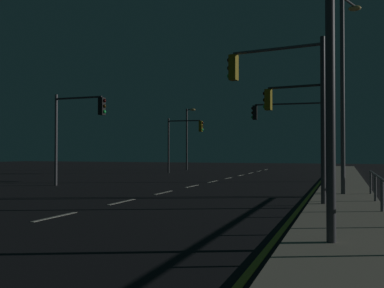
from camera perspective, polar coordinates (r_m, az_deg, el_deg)
The scene contains 12 objects.
ground_plane at distance 20.75m, azimuth -3.23°, elevation -6.29°, with size 112.00×112.00×0.00m, color black.
sidewalk_right at distance 19.17m, azimuth 19.43°, elevation -6.45°, with size 2.36×77.00×0.14m, color #9E937F.
lane_markings_center at distance 24.01m, azimuth -0.01°, elevation -5.57°, with size 0.14×50.00×0.01m.
lane_edge_line at distance 24.20m, azimuth 16.01°, elevation -5.49°, with size 0.14×53.00×0.01m.
traffic_light_near_left at distance 15.81m, azimuth 11.54°, elevation 7.05°, with size 3.55×0.71×5.68m.
traffic_light_overhead_east at distance 24.92m, azimuth -14.86°, elevation 2.91°, with size 3.31×0.34×5.16m.
traffic_light_near_right at distance 29.11m, azimuth 13.08°, elevation 2.80°, with size 4.98×0.57×5.17m.
traffic_light_far_center at distance 38.91m, azimuth -1.08°, elevation 1.26°, with size 3.30×0.53×4.96m.
traffic_light_mid_right at distance 19.77m, azimuth 13.68°, elevation 3.80°, with size 2.86×0.55×4.91m.
street_lamp_far_end at distance 19.77m, azimuth 19.43°, elevation 8.41°, with size 0.91×1.67×8.46m.
street_lamp_mid_block at distance 45.78m, azimuth -0.53°, elevation 1.53°, with size 1.52×1.63×6.51m.
street_lamp_across_street at distance 8.78m, azimuth 17.57°, elevation 13.63°, with size 0.56×1.82×6.52m.
Camera 1 is at (7.92, -1.58, 1.88)m, focal length 40.55 mm.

